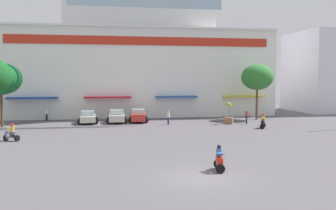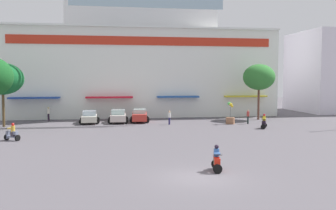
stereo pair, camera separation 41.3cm
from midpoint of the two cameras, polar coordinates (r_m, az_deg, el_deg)
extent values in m
plane|color=#565157|center=(32.77, -1.16, -5.14)|extent=(128.00, 128.00, 0.00)
cube|color=white|center=(55.35, -4.75, 4.75)|extent=(37.22, 12.32, 11.83)
cube|color=white|center=(56.97, -4.86, 14.88)|extent=(20.53, 11.08, 8.22)
cube|color=red|center=(49.40, -4.14, 9.72)|extent=(34.24, 0.12, 1.10)
cube|color=white|center=(49.57, -4.15, 11.84)|extent=(37.22, 0.70, 0.24)
cube|color=#1E4095|center=(49.32, -20.20, 1.01)|extent=(6.16, 1.10, 0.20)
cube|color=red|center=(48.50, -9.41, 1.16)|extent=(5.98, 1.10, 0.20)
cube|color=#214E99|center=(49.36, 1.05, 1.26)|extent=(5.54, 1.10, 0.20)
cube|color=gold|center=(51.92, 11.25, 1.32)|extent=(5.78, 1.10, 0.20)
cube|color=#99B7C6|center=(45.19, -3.54, 15.62)|extent=(18.07, 0.08, 1.64)
cube|color=silver|center=(66.14, 24.09, 4.61)|extent=(13.49, 11.65, 12.54)
cylinder|color=brown|center=(48.91, 13.13, 0.18)|extent=(0.27, 0.27, 4.02)
ellipsoid|color=#2F7530|center=(48.81, 13.19, 4.17)|extent=(3.98, 4.21, 3.27)
cylinder|color=brown|center=(44.12, -24.25, -0.73)|extent=(0.28, 0.28, 3.66)
ellipsoid|color=#155D2B|center=(43.99, -24.38, 3.66)|extent=(4.42, 4.77, 3.44)
cube|color=beige|center=(44.94, -12.34, -1.95)|extent=(1.86, 4.50, 0.66)
cube|color=#9EB0BF|center=(44.89, -12.35, -1.21)|extent=(1.56, 2.27, 0.52)
cylinder|color=black|center=(46.37, -13.38, -2.16)|extent=(0.60, 0.18, 0.60)
cylinder|color=black|center=(46.34, -11.23, -2.13)|extent=(0.60, 0.18, 0.60)
cylinder|color=black|center=(43.63, -13.51, -2.55)|extent=(0.60, 0.18, 0.60)
cylinder|color=black|center=(43.60, -11.22, -2.52)|extent=(0.60, 0.18, 0.60)
cube|color=beige|center=(44.94, -8.07, -1.86)|extent=(1.94, 4.44, 0.73)
cube|color=#A1BEBB|center=(44.88, -8.08, -1.06)|extent=(1.62, 2.24, 0.53)
cylinder|color=black|center=(46.34, -9.17, -2.10)|extent=(0.61, 0.18, 0.60)
cylinder|color=black|center=(46.33, -6.95, -2.08)|extent=(0.61, 0.18, 0.60)
cylinder|color=black|center=(43.64, -9.25, -2.49)|extent=(0.61, 0.18, 0.60)
cylinder|color=black|center=(43.63, -6.89, -2.46)|extent=(0.61, 0.18, 0.60)
cube|color=#B93128|center=(45.19, -4.81, -1.75)|extent=(2.06, 4.38, 0.79)
cube|color=#A1C0BA|center=(45.13, -4.82, -0.94)|extent=(1.64, 2.24, 0.50)
cylinder|color=black|center=(46.55, -5.86, -2.04)|extent=(0.61, 0.22, 0.60)
cylinder|color=black|center=(46.55, -3.76, -2.03)|extent=(0.61, 0.22, 0.60)
cylinder|color=black|center=(43.93, -5.92, -2.41)|extent=(0.61, 0.22, 0.60)
cylinder|color=black|center=(43.93, -3.70, -2.40)|extent=(0.61, 0.22, 0.60)
cylinder|color=black|center=(34.68, -23.75, -4.54)|extent=(0.39, 0.52, 0.52)
cylinder|color=black|center=(33.84, -22.33, -4.71)|extent=(0.39, 0.52, 0.52)
cube|color=slate|center=(34.25, -23.05, -4.52)|extent=(1.04, 0.79, 0.10)
cube|color=slate|center=(34.05, -22.81, -3.96)|extent=(0.73, 0.61, 0.28)
cube|color=slate|center=(34.56, -23.62, -4.20)|extent=(0.29, 0.35, 0.66)
cylinder|color=black|center=(34.51, -23.68, -3.31)|extent=(0.30, 0.46, 0.04)
cube|color=#443B47|center=(34.13, -22.92, -4.15)|extent=(0.41, 0.42, 0.36)
cylinder|color=gold|center=(34.07, -22.94, -3.41)|extent=(0.44, 0.44, 0.53)
sphere|color=red|center=(34.03, -22.96, -2.78)|extent=(0.25, 0.25, 0.25)
cube|color=gold|center=(34.25, -23.26, -3.33)|extent=(0.55, 0.52, 0.10)
cylinder|color=black|center=(21.14, 7.41, -9.61)|extent=(0.54, 0.24, 0.52)
cylinder|color=black|center=(22.27, 7.09, -8.90)|extent=(0.54, 0.24, 0.52)
cube|color=red|center=(21.69, 7.25, -9.09)|extent=(0.47, 1.06, 0.10)
cube|color=red|center=(21.82, 7.20, -8.06)|extent=(0.42, 0.70, 0.28)
cube|color=red|center=(21.20, 7.38, -8.96)|extent=(0.34, 0.20, 0.66)
cylinder|color=black|center=(21.07, 7.40, -7.55)|extent=(0.52, 0.13, 0.04)
cube|color=#6D6E53|center=(21.75, 7.22, -8.42)|extent=(0.37, 0.34, 0.36)
cylinder|color=#34588F|center=(21.66, 7.23, -7.28)|extent=(0.38, 0.38, 0.52)
sphere|color=black|center=(21.59, 7.24, -6.31)|extent=(0.25, 0.25, 0.25)
cube|color=#34588F|center=(21.40, 7.30, -7.35)|extent=(0.42, 0.50, 0.10)
cylinder|color=black|center=(39.99, 13.87, -3.21)|extent=(0.52, 0.37, 0.52)
cylinder|color=black|center=(41.31, 14.04, -2.98)|extent=(0.52, 0.37, 0.52)
cube|color=black|center=(40.64, 13.96, -3.01)|extent=(0.81, 1.17, 0.10)
cube|color=black|center=(40.84, 14.00, -2.45)|extent=(0.62, 0.80, 0.28)
cube|color=black|center=(40.09, 13.90, -2.86)|extent=(0.35, 0.28, 0.68)
cylinder|color=black|center=(40.01, 13.91, -2.09)|extent=(0.47, 0.28, 0.04)
cube|color=#25192C|center=(40.75, 13.98, -2.63)|extent=(0.42, 0.40, 0.36)
cylinder|color=gold|center=(40.70, 13.99, -2.00)|extent=(0.43, 0.43, 0.55)
sphere|color=red|center=(40.66, 14.00, -1.46)|extent=(0.25, 0.25, 0.25)
cube|color=gold|center=(40.40, 13.96, -2.00)|extent=(0.51, 0.55, 0.10)
cylinder|color=#272253|center=(42.59, -0.24, -2.46)|extent=(0.27, 0.27, 0.81)
cylinder|color=silver|center=(42.51, -0.24, -1.55)|extent=(0.44, 0.44, 0.54)
sphere|color=#DAAC84|center=(42.48, -0.24, -1.03)|extent=(0.24, 0.24, 0.24)
cylinder|color=#1E2A29|center=(44.22, 11.61, -2.25)|extent=(0.26, 0.26, 0.88)
cylinder|color=#A23631|center=(44.14, 11.63, -1.32)|extent=(0.42, 0.42, 0.56)
sphere|color=tan|center=(44.11, 11.63, -0.83)|extent=(0.20, 0.20, 0.20)
cylinder|color=#291B2D|center=(48.86, -18.23, -1.79)|extent=(0.30, 0.30, 0.85)
cylinder|color=silver|center=(48.79, -18.25, -0.93)|extent=(0.48, 0.48, 0.63)
sphere|color=tan|center=(48.75, -18.26, -0.43)|extent=(0.22, 0.22, 0.22)
cube|color=#976749|center=(43.73, 9.01, -2.37)|extent=(1.08, 0.99, 0.75)
cylinder|color=#4C4C4C|center=(43.63, 9.02, -1.10)|extent=(0.04, 0.04, 1.20)
sphere|color=yellow|center=(43.63, 9.27, -0.16)|extent=(0.30, 0.30, 0.30)
sphere|color=#DF2F8C|center=(43.75, 8.97, 0.07)|extent=(0.28, 0.28, 0.28)
sphere|color=#51C655|center=(43.51, 8.83, 0.21)|extent=(0.39, 0.39, 0.39)
sphere|color=yellow|center=(43.30, 9.11, 0.10)|extent=(0.35, 0.35, 0.35)
camera|label=1|loc=(0.21, -90.36, -0.03)|focal=40.02mm
camera|label=2|loc=(0.21, 89.64, 0.03)|focal=40.02mm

